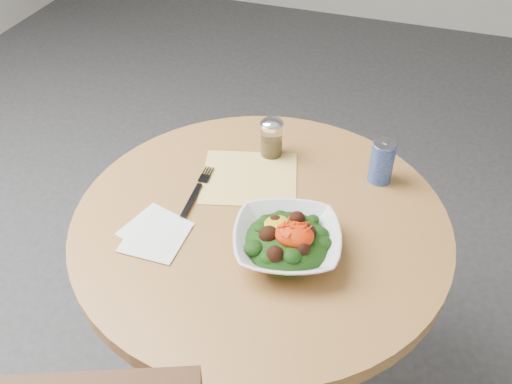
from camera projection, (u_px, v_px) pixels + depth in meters
The scene contains 7 objects.
table at pixel (260, 274), 1.48m from camera, with size 0.90×0.90×0.75m.
cloth_napkin at pixel (249, 178), 1.47m from camera, with size 0.24×0.22×0.00m, color #FFB70D.
paper_napkins at pixel (155, 234), 1.31m from camera, with size 0.16×0.18×0.00m.
salad_bowl at pixel (287, 241), 1.25m from camera, with size 0.29×0.29×0.09m.
fork at pixel (198, 189), 1.43m from camera, with size 0.03×0.20×0.00m.
spice_shaker at pixel (272, 138), 1.52m from camera, with size 0.06×0.06×0.11m.
beverage_can at pixel (382, 162), 1.43m from camera, with size 0.06×0.06×0.12m.
Camera 1 is at (0.31, -0.94, 1.67)m, focal length 40.00 mm.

